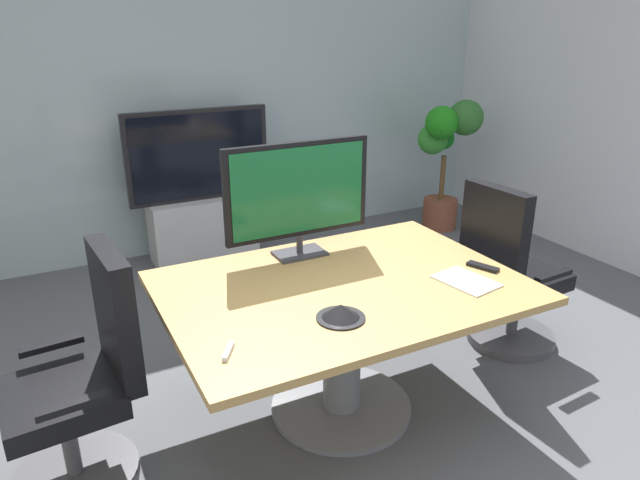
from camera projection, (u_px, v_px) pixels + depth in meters
ground_plane at (351, 426)px, 3.00m from camera, size 7.21×7.21×0.00m
wall_back_glass_partition at (182, 98)px, 4.93m from camera, size 6.21×0.10×2.70m
conference_table at (342, 318)px, 2.94m from camera, size 1.77×1.25×0.75m
office_chair_left at (85, 391)px, 2.53m from camera, size 0.61×0.59×1.09m
office_chair_right at (508, 281)px, 3.59m from camera, size 0.61×0.59×1.09m
tv_monitor at (299, 193)px, 3.10m from camera, size 0.84×0.18×0.64m
wall_display_unit at (202, 210)px, 4.96m from camera, size 1.20×0.36×1.31m
potted_plant at (447, 148)px, 5.54m from camera, size 0.56×0.61×1.29m
conference_phone at (341, 312)px, 2.52m from camera, size 0.22×0.22×0.07m
remote_control at (483, 267)px, 3.04m from camera, size 0.11×0.18×0.02m
whiteboard_marker at (228, 351)px, 2.27m from camera, size 0.09×0.12×0.02m
paper_notepad at (466, 281)px, 2.89m from camera, size 0.26×0.33×0.01m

